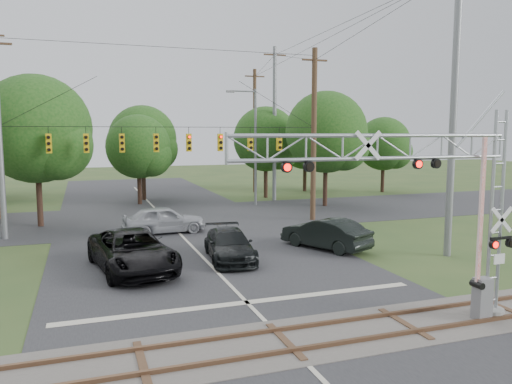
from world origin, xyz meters
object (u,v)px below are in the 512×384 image
object	(u,v)px
crossing_gantry	(426,196)
car_dark	(229,245)
traffic_signal_span	(186,137)
streetlight	(253,141)
sedan_silver	(164,219)
pickup_black	(133,251)

from	to	relation	value
crossing_gantry	car_dark	xyz separation A→B (m)	(-3.22, 9.83, -3.36)
traffic_signal_span	streetlight	size ratio (longest dim) A/B	2.05
car_dark	sedan_silver	world-z (taller)	sedan_silver
crossing_gantry	traffic_signal_span	world-z (taller)	traffic_signal_span
car_dark	streetlight	size ratio (longest dim) A/B	0.52
crossing_gantry	streetlight	bearing A→B (deg)	82.24
pickup_black	traffic_signal_span	bearing A→B (deg)	55.81
traffic_signal_span	pickup_black	xyz separation A→B (m)	(-4.21, -8.94, -4.79)
crossing_gantry	pickup_black	size ratio (longest dim) A/B	1.50
traffic_signal_span	crossing_gantry	bearing A→B (deg)	-79.30
pickup_black	car_dark	xyz separation A→B (m)	(4.46, 0.42, -0.16)
crossing_gantry	streetlight	distance (m)	26.47
crossing_gantry	pickup_black	distance (m)	12.57
crossing_gantry	car_dark	world-z (taller)	crossing_gantry
traffic_signal_span	pickup_black	distance (m)	10.98
pickup_black	sedan_silver	size ratio (longest dim) A/B	1.30
car_dark	pickup_black	bearing A→B (deg)	-168.09
traffic_signal_span	car_dark	distance (m)	9.86
pickup_black	car_dark	world-z (taller)	pickup_black
crossing_gantry	streetlight	world-z (taller)	streetlight
pickup_black	sedan_silver	bearing A→B (deg)	62.85
sedan_silver	streetlight	bearing A→B (deg)	-47.21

